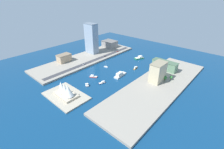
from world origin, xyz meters
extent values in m
plane|color=navy|center=(0.00, 0.00, 0.00)|extent=(440.00, 440.00, 0.00)
cube|color=gray|center=(-85.38, 0.00, 1.66)|extent=(70.00, 240.00, 3.32)
cube|color=gray|center=(85.38, 0.00, 1.66)|extent=(70.00, 240.00, 3.32)
cube|color=#A89E89|center=(-0.72, 112.01, 1.00)|extent=(63.83, 41.58, 2.00)
cube|color=#38383D|center=(62.27, 0.00, 3.40)|extent=(9.37, 228.00, 0.15)
cube|color=red|center=(12.76, 47.06, 0.67)|extent=(13.74, 11.34, 1.34)
cone|color=red|center=(6.94, 43.27, 0.67)|extent=(1.67, 1.67, 1.21)
cube|color=white|center=(14.53, 48.22, 2.60)|extent=(6.24, 5.90, 2.51)
cube|color=beige|center=(12.76, 47.06, 1.39)|extent=(13.19, 10.89, 0.10)
cube|color=orange|center=(-22.06, -31.36, 0.96)|extent=(5.57, 13.57, 1.93)
cone|color=orange|center=(-20.72, -38.37, 0.96)|extent=(2.03, 2.03, 1.74)
cube|color=white|center=(-22.43, -29.43, 3.23)|extent=(3.21, 5.38, 2.60)
cube|color=beige|center=(-22.06, -31.36, 1.98)|extent=(5.34, 13.03, 0.10)
cube|color=silver|center=(-19.21, 12.31, 1.31)|extent=(11.09, 27.86, 2.62)
cone|color=silver|center=(-17.81, -1.91, 1.31)|extent=(2.58, 2.58, 2.36)
cube|color=white|center=(-19.51, 15.46, 5.21)|extent=(7.03, 13.31, 5.18)
cube|color=beige|center=(-19.21, 12.31, 2.67)|extent=(10.65, 26.75, 0.10)
cube|color=#1E284C|center=(-13.16, 51.55, 0.62)|extent=(7.57, 12.31, 1.24)
cone|color=#1E284C|center=(-11.44, 57.39, 0.62)|extent=(1.39, 1.39, 1.12)
cube|color=white|center=(-13.68, 49.79, 2.29)|extent=(4.10, 5.76, 2.09)
cube|color=beige|center=(-13.16, 51.55, 1.29)|extent=(7.27, 11.82, 0.10)
cube|color=#2D8C4C|center=(0.32, -77.76, 1.46)|extent=(15.79, 21.43, 2.92)
cone|color=#2D8C4C|center=(4.61, -68.06, 1.46)|extent=(3.47, 3.47, 2.63)
cube|color=white|center=(-0.77, -80.22, 4.55)|extent=(9.54, 10.00, 3.25)
cube|color=beige|center=(0.32, -77.76, 2.97)|extent=(15.16, 20.57, 0.10)
cube|color=#999EA3|center=(-0.55, 72.88, 0.92)|extent=(10.37, 9.17, 1.83)
cone|color=#999EA3|center=(3.69, 70.05, 0.92)|extent=(2.29, 2.29, 1.65)
cube|color=white|center=(-1.40, 73.45, 3.10)|extent=(4.97, 5.17, 2.54)
cube|color=beige|center=(-0.55, 72.88, 1.88)|extent=(9.95, 8.81, 0.10)
cube|color=white|center=(24.68, 3.01, 0.59)|extent=(8.22, 5.26, 1.18)
cone|color=white|center=(28.63, 4.23, 0.59)|extent=(1.33, 1.33, 1.06)
cube|color=white|center=(24.29, 2.89, 1.65)|extent=(3.17, 2.67, 0.93)
cube|color=beige|center=(24.68, 3.01, 1.23)|extent=(7.89, 5.05, 0.10)
cylinder|color=silver|center=(25.05, 3.13, 6.73)|extent=(0.24, 0.24, 11.09)
cube|color=tan|center=(103.52, 45.49, 10.57)|extent=(17.19, 26.47, 14.49)
cube|color=#7C6B55|center=(103.52, 45.49, 18.21)|extent=(17.87, 27.53, 0.80)
cube|color=#C6B793|center=(-78.04, -9.59, 18.84)|extent=(16.87, 28.00, 31.04)
cube|color=gray|center=(-78.04, -9.59, 34.76)|extent=(17.55, 29.12, 0.80)
cube|color=slate|center=(-67.55, -58.14, 11.07)|extent=(44.39, 15.44, 15.49)
cube|color=#47624A|center=(-67.55, -58.14, 19.21)|extent=(46.17, 16.06, 0.80)
cube|color=gray|center=(99.12, -88.60, 10.99)|extent=(33.50, 27.41, 15.35)
cube|color=slate|center=(99.12, -88.60, 19.07)|extent=(34.84, 28.51, 0.80)
cube|color=#8C9EB2|center=(100.56, -28.88, 36.58)|extent=(28.41, 17.18, 66.51)
cube|color=slate|center=(100.56, -28.88, 70.23)|extent=(29.55, 17.87, 0.80)
cylinder|color=black|center=(60.73, -33.34, 3.79)|extent=(0.27, 0.65, 0.64)
cylinder|color=black|center=(59.22, -33.30, 3.79)|extent=(0.27, 0.65, 0.64)
cylinder|color=black|center=(60.80, -30.08, 3.79)|extent=(0.27, 0.65, 0.64)
cylinder|color=black|center=(59.30, -30.04, 3.79)|extent=(0.27, 0.65, 0.64)
cube|color=black|center=(60.01, -31.69, 4.05)|extent=(1.81, 4.70, 0.72)
cube|color=#262D38|center=(60.02, -31.46, 4.66)|extent=(1.56, 2.65, 0.49)
cylinder|color=black|center=(60.64, -75.04, 3.79)|extent=(0.27, 0.65, 0.64)
cylinder|color=black|center=(58.88, -74.98, 3.79)|extent=(0.27, 0.65, 0.64)
cylinder|color=black|center=(60.73, -72.07, 3.79)|extent=(0.27, 0.65, 0.64)
cylinder|color=black|center=(58.97, -72.02, 3.79)|extent=(0.27, 0.65, 0.64)
cube|color=red|center=(59.80, -73.53, 4.10)|extent=(2.09, 4.29, 0.81)
cube|color=#262D38|center=(59.81, -73.32, 4.79)|extent=(1.80, 2.42, 0.58)
cylinder|color=black|center=(61.37, 27.33, 3.79)|extent=(0.26, 0.64, 0.64)
cylinder|color=black|center=(59.58, 27.30, 3.79)|extent=(0.26, 0.64, 0.64)
cylinder|color=black|center=(61.31, 30.92, 3.79)|extent=(0.26, 0.64, 0.64)
cylinder|color=black|center=(59.52, 30.89, 3.79)|extent=(0.26, 0.64, 0.64)
cube|color=white|center=(60.44, 29.11, 4.07)|extent=(2.08, 5.16, 0.75)
cube|color=#262D38|center=(60.44, 29.36, 4.68)|extent=(1.81, 2.90, 0.46)
cylinder|color=black|center=(56.75, -40.65, 6.07)|extent=(0.18, 0.18, 5.50)
cube|color=black|center=(56.75, -40.65, 9.32)|extent=(0.36, 0.36, 1.00)
sphere|color=red|center=(56.75, -40.65, 9.67)|extent=(0.24, 0.24, 0.24)
sphere|color=yellow|center=(56.75, -40.65, 9.32)|extent=(0.24, 0.24, 0.24)
sphere|color=green|center=(56.75, -40.65, 8.97)|extent=(0.24, 0.24, 0.24)
cube|color=#BCAD93|center=(-0.72, 112.01, 3.50)|extent=(36.01, 20.64, 3.00)
cone|color=white|center=(-9.67, 112.01, 13.74)|extent=(14.51, 11.37, 19.34)
cone|color=white|center=(-0.72, 112.01, 12.95)|extent=(11.98, 10.02, 17.05)
cone|color=white|center=(7.51, 112.01, 12.59)|extent=(14.83, 12.41, 17.08)
cylinder|color=brown|center=(-93.96, -27.65, 4.81)|extent=(0.50, 0.50, 2.97)
sphere|color=#2D7233|center=(-93.96, -27.65, 8.29)|extent=(5.00, 5.00, 5.00)
cylinder|color=brown|center=(-87.31, -19.66, 4.61)|extent=(0.50, 0.50, 2.58)
sphere|color=#2D7233|center=(-87.31, -19.66, 8.41)|extent=(6.27, 6.27, 6.27)
camera|label=1|loc=(-173.45, 205.95, 133.84)|focal=25.42mm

